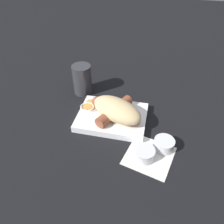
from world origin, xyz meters
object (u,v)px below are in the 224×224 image
bread_roll (117,110)px  condiment_cup_far (164,145)px  sausage (115,111)px  condiment_cup_near (144,154)px  drink_glass (82,79)px  food_tray (112,117)px

bread_roll → condiment_cup_far: bearing=-27.7°
bread_roll → sausage: (-0.01, 0.01, -0.01)m
bread_roll → condiment_cup_near: 0.15m
bread_roll → drink_glass: size_ratio=1.74×
food_tray → sausage: 0.03m
sausage → condiment_cup_far: size_ratio=2.93×
food_tray → condiment_cup_far: 0.17m
bread_roll → drink_glass: 0.19m
condiment_cup_near → bread_roll: bearing=128.9°
condiment_cup_far → drink_glass: bearing=144.9°
food_tray → condiment_cup_near: bearing=-48.3°
bread_roll → condiment_cup_near: (0.09, -0.11, -0.03)m
bread_roll → sausage: bread_roll is taller
bread_roll → drink_glass: drink_glass is taller
bread_roll → condiment_cup_far: 0.16m
food_tray → drink_glass: bearing=137.2°
sausage → condiment_cup_near: sausage is taller
bread_roll → drink_glass: bearing=138.8°
condiment_cup_near → sausage: bearing=129.4°
food_tray → condiment_cup_near: size_ratio=3.81×
sausage → condiment_cup_near: size_ratio=2.93×
bread_roll → condiment_cup_near: bearing=-51.1°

